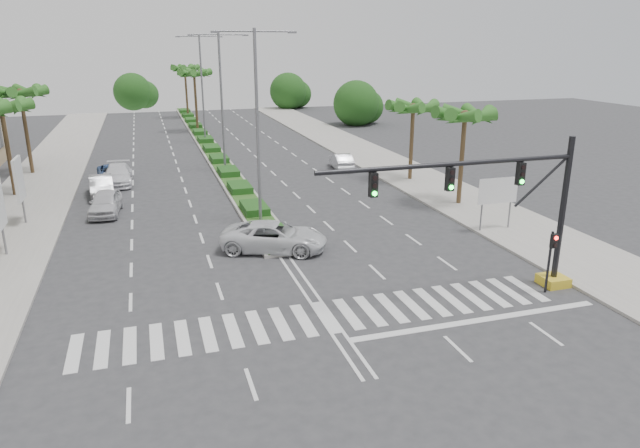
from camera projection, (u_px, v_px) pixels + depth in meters
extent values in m
plane|color=#333335|center=(326.00, 317.00, 24.31)|extent=(160.00, 160.00, 0.00)
cube|color=gray|center=(428.00, 184.00, 46.76)|extent=(6.00, 120.00, 0.15)
cube|color=gray|center=(20.00, 216.00, 38.21)|extent=(6.00, 120.00, 0.15)
cube|color=gray|center=(206.00, 144.00, 65.23)|extent=(2.20, 75.00, 0.20)
cube|color=#25501B|center=(206.00, 143.00, 65.19)|extent=(1.80, 75.00, 0.04)
cube|color=gold|center=(553.00, 281.00, 27.47)|extent=(1.20, 1.20, 0.45)
cylinder|color=black|center=(562.00, 212.00, 26.41)|extent=(0.28, 0.28, 7.00)
cylinder|color=black|center=(451.00, 164.00, 23.93)|extent=(12.00, 0.20, 0.20)
cylinder|color=black|center=(541.00, 182.00, 25.56)|extent=(2.53, 0.12, 2.15)
cube|color=black|center=(521.00, 174.00, 25.12)|extent=(0.32, 0.24, 1.00)
cylinder|color=#19E533|center=(522.00, 182.00, 25.09)|extent=(0.20, 0.06, 0.20)
cube|color=black|center=(450.00, 179.00, 24.13)|extent=(0.32, 0.24, 1.00)
cylinder|color=#19E533|center=(451.00, 187.00, 24.10)|extent=(0.20, 0.06, 0.20)
cube|color=black|center=(374.00, 185.00, 23.15)|extent=(0.32, 0.24, 1.00)
cylinder|color=#19E533|center=(375.00, 194.00, 23.12)|extent=(0.20, 0.06, 0.20)
cylinder|color=black|center=(549.00, 262.00, 26.28)|extent=(0.12, 0.12, 3.00)
cube|color=black|center=(554.00, 241.00, 25.81)|extent=(0.28, 0.22, 0.65)
cylinder|color=red|center=(556.00, 238.00, 25.64)|extent=(0.18, 0.05, 0.18)
cylinder|color=slate|center=(482.00, 211.00, 34.68)|extent=(0.10, 0.10, 2.80)
cylinder|color=slate|center=(510.00, 208.00, 35.24)|extent=(0.10, 0.10, 2.80)
cube|color=#0C6638|center=(498.00, 190.00, 34.59)|extent=(2.60, 0.08, 1.50)
cube|color=white|center=(498.00, 191.00, 34.55)|extent=(2.70, 0.02, 1.60)
cylinder|color=slate|center=(3.00, 232.00, 30.72)|extent=(0.12, 0.12, 2.80)
cylinder|color=slate|center=(23.00, 204.00, 36.18)|extent=(0.12, 0.12, 2.80)
cube|color=white|center=(19.00, 179.00, 35.70)|extent=(0.18, 2.10, 2.70)
cube|color=#D8594C|center=(19.00, 179.00, 35.70)|extent=(0.12, 2.00, 2.60)
cylinder|color=brown|center=(8.00, 152.00, 42.29)|extent=(0.32, 0.32, 6.80)
sphere|color=brown|center=(1.00, 107.00, 41.29)|extent=(0.70, 0.70, 0.70)
cone|color=#29581B|center=(18.00, 108.00, 41.63)|extent=(0.90, 3.62, 1.50)
cone|color=#29581B|center=(14.00, 107.00, 42.29)|extent=(3.39, 2.96, 1.50)
cone|color=#29581B|center=(0.00, 107.00, 42.23)|extent=(3.73, 1.68, 1.50)
cone|color=#29581B|center=(9.00, 109.00, 40.73)|extent=(3.39, 2.96, 1.50)
cylinder|color=brown|center=(27.00, 134.00, 49.51)|extent=(0.32, 0.32, 7.20)
sphere|color=brown|center=(20.00, 93.00, 48.45)|extent=(0.70, 0.70, 0.70)
cone|color=#29581B|center=(35.00, 93.00, 48.79)|extent=(0.90, 3.62, 1.50)
cone|color=#29581B|center=(31.00, 93.00, 49.45)|extent=(3.39, 2.96, 1.50)
cone|color=#29581B|center=(20.00, 93.00, 49.38)|extent=(3.73, 1.68, 1.50)
cone|color=#29581B|center=(9.00, 94.00, 48.63)|extent=(2.38, 3.65, 1.50)
cone|color=#29581B|center=(6.00, 95.00, 47.76)|extent=(2.38, 3.65, 1.50)
cone|color=#29581B|center=(15.00, 95.00, 47.43)|extent=(3.73, 1.68, 1.50)
cone|color=#29581B|center=(27.00, 94.00, 47.89)|extent=(3.39, 2.96, 1.50)
cylinder|color=brown|center=(462.00, 160.00, 40.13)|extent=(0.32, 0.32, 6.50)
sphere|color=brown|center=(465.00, 115.00, 39.17)|extent=(0.70, 0.70, 0.70)
cone|color=#29581B|center=(479.00, 116.00, 39.51)|extent=(0.90, 3.62, 1.50)
cone|color=#29581B|center=(467.00, 115.00, 40.18)|extent=(3.39, 2.96, 1.50)
cone|color=#29581B|center=(454.00, 115.00, 40.11)|extent=(3.73, 1.68, 1.50)
cone|color=#29581B|center=(449.00, 116.00, 39.36)|extent=(2.38, 3.65, 1.50)
cone|color=#29581B|center=(456.00, 118.00, 38.49)|extent=(2.38, 3.65, 1.50)
cone|color=#29581B|center=(470.00, 119.00, 38.16)|extent=(3.73, 1.68, 1.50)
cone|color=#29581B|center=(481.00, 118.00, 38.62)|extent=(3.39, 2.96, 1.50)
cylinder|color=brown|center=(411.00, 144.00, 47.46)|extent=(0.32, 0.32, 6.20)
sphere|color=brown|center=(413.00, 107.00, 46.55)|extent=(0.70, 0.70, 0.70)
cone|color=#29581B|center=(425.00, 108.00, 46.89)|extent=(0.90, 3.62, 1.50)
cone|color=#29581B|center=(416.00, 107.00, 47.55)|extent=(3.39, 2.96, 1.50)
cone|color=#29581B|center=(405.00, 107.00, 47.48)|extent=(3.73, 1.68, 1.50)
cone|color=#29581B|center=(400.00, 108.00, 46.73)|extent=(2.38, 3.65, 1.50)
cone|color=#29581B|center=(405.00, 110.00, 45.86)|extent=(2.38, 3.65, 1.50)
cone|color=#29581B|center=(416.00, 110.00, 45.53)|extent=(3.73, 1.68, 1.50)
cone|color=#29581B|center=(426.00, 110.00, 45.99)|extent=(3.39, 2.96, 1.50)
cylinder|color=brown|center=(196.00, 103.00, 73.22)|extent=(0.32, 0.32, 7.50)
sphere|color=brown|center=(194.00, 74.00, 72.11)|extent=(0.70, 0.70, 0.70)
cone|color=#29581B|center=(203.00, 74.00, 72.45)|extent=(0.90, 3.62, 1.50)
cone|color=#29581B|center=(199.00, 74.00, 73.11)|extent=(3.39, 2.96, 1.50)
cone|color=#29581B|center=(191.00, 74.00, 73.04)|extent=(3.73, 1.68, 1.50)
cone|color=#29581B|center=(186.00, 74.00, 72.29)|extent=(2.38, 3.65, 1.50)
cone|color=#29581B|center=(186.00, 75.00, 71.42)|extent=(2.38, 3.65, 1.50)
cone|color=#29581B|center=(193.00, 75.00, 71.09)|extent=(3.73, 1.68, 1.50)
cone|color=#29581B|center=(200.00, 75.00, 71.55)|extent=(3.39, 2.96, 1.50)
cylinder|color=brown|center=(186.00, 93.00, 86.87)|extent=(0.32, 0.32, 7.50)
sphere|color=brown|center=(185.00, 69.00, 85.76)|extent=(0.70, 0.70, 0.70)
cone|color=#29581B|center=(192.00, 69.00, 86.10)|extent=(0.90, 3.62, 1.50)
cone|color=#29581B|center=(189.00, 69.00, 86.76)|extent=(3.39, 2.96, 1.50)
cone|color=#29581B|center=(183.00, 69.00, 86.69)|extent=(3.73, 1.68, 1.50)
cone|color=#29581B|center=(178.00, 69.00, 85.94)|extent=(2.38, 3.65, 1.50)
cone|color=#29581B|center=(178.00, 69.00, 85.07)|extent=(2.38, 3.65, 1.50)
cone|color=#29581B|center=(184.00, 70.00, 84.74)|extent=(3.73, 1.68, 1.50)
cone|color=#29581B|center=(190.00, 69.00, 85.20)|extent=(3.39, 2.96, 1.50)
cylinder|color=slate|center=(258.00, 130.00, 35.22)|extent=(0.20, 0.20, 12.00)
cylinder|color=slate|center=(234.00, 31.00, 33.12)|extent=(2.40, 0.10, 0.10)
cylinder|color=slate|center=(274.00, 31.00, 33.79)|extent=(2.40, 0.10, 0.10)
cube|color=slate|center=(215.00, 32.00, 32.82)|extent=(0.50, 0.25, 0.12)
cube|color=slate|center=(292.00, 32.00, 34.12)|extent=(0.50, 0.25, 0.12)
cylinder|color=slate|center=(222.00, 104.00, 49.78)|extent=(0.20, 0.20, 12.00)
cylinder|color=slate|center=(204.00, 34.00, 47.68)|extent=(2.40, 0.10, 0.10)
cylinder|color=slate|center=(232.00, 35.00, 48.35)|extent=(2.40, 0.10, 0.10)
cube|color=slate|center=(191.00, 35.00, 47.38)|extent=(0.50, 0.25, 0.12)
cube|color=slate|center=(245.00, 35.00, 48.68)|extent=(0.50, 0.25, 0.12)
cylinder|color=slate|center=(202.00, 90.00, 64.34)|extent=(0.20, 0.20, 12.00)
cylinder|color=slate|center=(188.00, 36.00, 62.24)|extent=(2.40, 0.10, 0.10)
cylinder|color=slate|center=(210.00, 36.00, 62.91)|extent=(2.40, 0.10, 0.10)
cube|color=slate|center=(178.00, 37.00, 61.94)|extent=(0.50, 0.25, 0.12)
cube|color=slate|center=(220.00, 37.00, 63.24)|extent=(0.50, 0.25, 0.12)
imported|color=silver|center=(105.00, 203.00, 38.64)|extent=(2.33, 4.83, 1.59)
imported|color=#9E9FA3|center=(101.00, 186.00, 43.08)|extent=(2.05, 4.87, 1.56)
imported|color=navy|center=(112.00, 173.00, 48.03)|extent=(2.71, 4.96, 1.32)
imported|color=white|center=(118.00, 175.00, 46.87)|extent=(2.24, 5.43, 1.57)
imported|color=silver|center=(274.00, 237.00, 31.84)|extent=(6.47, 4.79, 1.63)
imported|color=silver|center=(341.00, 161.00, 52.48)|extent=(2.05, 4.58, 1.46)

